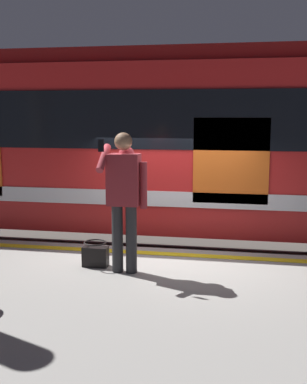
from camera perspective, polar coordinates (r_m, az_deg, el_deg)
ground_plane at (r=7.44m, az=2.12°, el=-13.27°), size 23.75×23.75×0.00m
platform at (r=5.42m, az=-1.17°, el=-17.31°), size 14.24×4.12×0.87m
safety_line at (r=6.87m, az=1.79°, el=-7.45°), size 13.96×0.16×0.01m
track_rail_near at (r=8.53m, az=3.31°, el=-9.69°), size 18.51×0.08×0.16m
track_rail_far at (r=9.88m, az=4.36°, el=-6.98°), size 18.51×0.08×0.16m
train_carriage at (r=9.01m, az=-4.26°, el=6.45°), size 12.22×3.11×3.73m
passenger at (r=5.90m, az=-3.54°, el=0.12°), size 0.57×0.55×1.77m
handbag at (r=6.35m, az=-6.98°, el=-7.51°), size 0.33×0.30×0.33m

